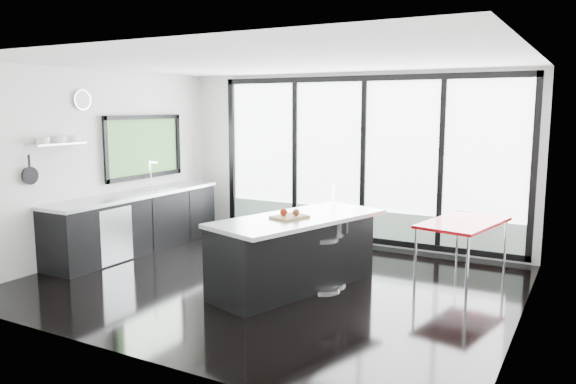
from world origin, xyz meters
The scene contains 11 objects.
floor centered at (0.00, 0.00, 0.00)m, with size 6.00×5.00×0.00m, color black.
ceiling centered at (0.00, 0.00, 2.80)m, with size 6.00×5.00×0.00m, color white.
wall_back centered at (0.27, 2.47, 1.27)m, with size 6.00×0.09×2.80m.
wall_front centered at (0.00, -2.50, 1.40)m, with size 6.00×0.00×2.80m, color silver.
wall_left centered at (-2.97, 0.27, 1.56)m, with size 0.26×5.00×2.80m.
wall_right centered at (3.00, 0.00, 1.40)m, with size 0.00×5.00×2.80m, color silver.
counter_cabinets centered at (-2.67, 0.40, 0.46)m, with size 0.69×3.24×1.36m.
island centered at (0.39, -0.07, 0.47)m, with size 1.58×2.45×1.21m.
bar_stool_near centered at (0.73, 0.07, 0.33)m, with size 0.42×0.42×0.67m, color silver.
bar_stool_far centered at (0.71, 0.29, 0.34)m, with size 0.43×0.43×0.69m, color silver.
red_table centered at (2.10, 1.50, 0.37)m, with size 0.80×1.39×0.75m, color #9C080D.
Camera 1 is at (3.61, -6.03, 2.25)m, focal length 35.00 mm.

